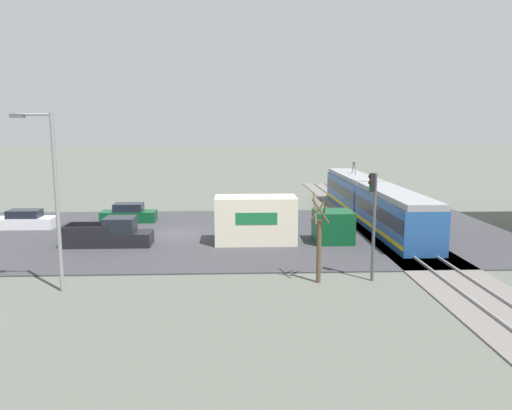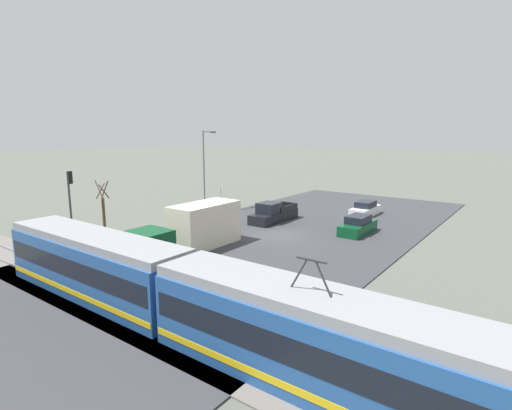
{
  "view_description": "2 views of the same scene",
  "coord_description": "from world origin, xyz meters",
  "px_view_note": "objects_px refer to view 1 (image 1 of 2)",
  "views": [
    {
      "loc": [
        36.2,
        4.3,
        8.08
      ],
      "look_at": [
        -0.53,
        5.84,
        2.13
      ],
      "focal_mm": 35.0,
      "sensor_mm": 36.0,
      "label": 1
    },
    {
      "loc": [
        -17.53,
        26.91,
        8.59
      ],
      "look_at": [
        -0.96,
        4.43,
        3.41
      ],
      "focal_mm": 28.0,
      "sensor_mm": 36.0,
      "label": 2
    }
  ],
  "objects_px": {
    "light_rail_tram": "(371,201)",
    "traffic_light_pole": "(373,212)",
    "box_truck": "(274,221)",
    "street_tree": "(319,242)",
    "street_lamp_near_crossing": "(52,191)",
    "sedan_car_1": "(25,220)",
    "sedan_car_0": "(129,214)",
    "pickup_truck": "(110,235)"
  },
  "relations": [
    {
      "from": "light_rail_tram",
      "to": "street_tree",
      "type": "relative_size",
      "value": 5.4
    },
    {
      "from": "box_truck",
      "to": "sedan_car_1",
      "type": "distance_m",
      "value": 19.93
    },
    {
      "from": "box_truck",
      "to": "street_lamp_near_crossing",
      "type": "relative_size",
      "value": 1.08
    },
    {
      "from": "box_truck",
      "to": "street_lamp_near_crossing",
      "type": "height_order",
      "value": "street_lamp_near_crossing"
    },
    {
      "from": "light_rail_tram",
      "to": "street_tree",
      "type": "height_order",
      "value": "street_tree"
    },
    {
      "from": "street_tree",
      "to": "box_truck",
      "type": "bearing_deg",
      "value": -169.37
    },
    {
      "from": "street_tree",
      "to": "street_lamp_near_crossing",
      "type": "xyz_separation_m",
      "value": [
        0.86,
        -12.96,
        2.84
      ]
    },
    {
      "from": "sedan_car_1",
      "to": "traffic_light_pole",
      "type": "xyz_separation_m",
      "value": [
        14.07,
        23.48,
        2.96
      ]
    },
    {
      "from": "street_lamp_near_crossing",
      "to": "light_rail_tram",
      "type": "bearing_deg",
      "value": 131.02
    },
    {
      "from": "street_tree",
      "to": "street_lamp_near_crossing",
      "type": "relative_size",
      "value": 0.54
    },
    {
      "from": "street_lamp_near_crossing",
      "to": "street_tree",
      "type": "bearing_deg",
      "value": 93.81
    },
    {
      "from": "light_rail_tram",
      "to": "box_truck",
      "type": "bearing_deg",
      "value": -47.41
    },
    {
      "from": "street_tree",
      "to": "street_lamp_near_crossing",
      "type": "distance_m",
      "value": 13.29
    },
    {
      "from": "box_truck",
      "to": "sedan_car_0",
      "type": "height_order",
      "value": "box_truck"
    },
    {
      "from": "sedan_car_1",
      "to": "street_lamp_near_crossing",
      "type": "bearing_deg",
      "value": 27.13
    },
    {
      "from": "box_truck",
      "to": "light_rail_tram",
      "type": "bearing_deg",
      "value": 132.59
    },
    {
      "from": "sedan_car_1",
      "to": "street_lamp_near_crossing",
      "type": "height_order",
      "value": "street_lamp_near_crossing"
    },
    {
      "from": "box_truck",
      "to": "street_tree",
      "type": "relative_size",
      "value": 2.0
    },
    {
      "from": "light_rail_tram",
      "to": "street_lamp_near_crossing",
      "type": "distance_m",
      "value": 26.97
    },
    {
      "from": "sedan_car_0",
      "to": "traffic_light_pole",
      "type": "bearing_deg",
      "value": -135.78
    },
    {
      "from": "light_rail_tram",
      "to": "traffic_light_pole",
      "type": "bearing_deg",
      "value": -15.08
    },
    {
      "from": "sedan_car_1",
      "to": "street_tree",
      "type": "distance_m",
      "value": 25.16
    },
    {
      "from": "pickup_truck",
      "to": "sedan_car_1",
      "type": "height_order",
      "value": "pickup_truck"
    },
    {
      "from": "traffic_light_pole",
      "to": "box_truck",
      "type": "bearing_deg",
      "value": -152.42
    },
    {
      "from": "traffic_light_pole",
      "to": "sedan_car_0",
      "type": "bearing_deg",
      "value": -135.78
    },
    {
      "from": "box_truck",
      "to": "traffic_light_pole",
      "type": "distance_m",
      "value": 9.71
    },
    {
      "from": "box_truck",
      "to": "street_lamp_near_crossing",
      "type": "bearing_deg",
      "value": -50.26
    },
    {
      "from": "sedan_car_1",
      "to": "traffic_light_pole",
      "type": "height_order",
      "value": "traffic_light_pole"
    },
    {
      "from": "sedan_car_0",
      "to": "street_lamp_near_crossing",
      "type": "bearing_deg",
      "value": -179.42
    },
    {
      "from": "pickup_truck",
      "to": "sedan_car_0",
      "type": "xyz_separation_m",
      "value": [
        -8.3,
        -0.48,
        -0.09
      ]
    },
    {
      "from": "sedan_car_1",
      "to": "street_lamp_near_crossing",
      "type": "relative_size",
      "value": 0.53
    },
    {
      "from": "box_truck",
      "to": "traffic_light_pole",
      "type": "height_order",
      "value": "traffic_light_pole"
    },
    {
      "from": "traffic_light_pole",
      "to": "light_rail_tram",
      "type": "bearing_deg",
      "value": 164.92
    },
    {
      "from": "sedan_car_0",
      "to": "sedan_car_1",
      "type": "bearing_deg",
      "value": 106.81
    },
    {
      "from": "traffic_light_pole",
      "to": "street_lamp_near_crossing",
      "type": "relative_size",
      "value": 0.65
    },
    {
      "from": "light_rail_tram",
      "to": "street_tree",
      "type": "distance_m",
      "value": 18.21
    },
    {
      "from": "light_rail_tram",
      "to": "street_lamp_near_crossing",
      "type": "height_order",
      "value": "street_lamp_near_crossing"
    },
    {
      "from": "sedan_car_1",
      "to": "street_tree",
      "type": "height_order",
      "value": "street_tree"
    },
    {
      "from": "sedan_car_0",
      "to": "street_tree",
      "type": "height_order",
      "value": "street_tree"
    },
    {
      "from": "pickup_truck",
      "to": "street_lamp_near_crossing",
      "type": "distance_m",
      "value": 10.0
    },
    {
      "from": "sedan_car_1",
      "to": "street_lamp_near_crossing",
      "type": "xyz_separation_m",
      "value": [
        15.1,
        7.74,
        4.29
      ]
    },
    {
      "from": "traffic_light_pole",
      "to": "street_lamp_near_crossing",
      "type": "distance_m",
      "value": 15.83
    }
  ]
}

